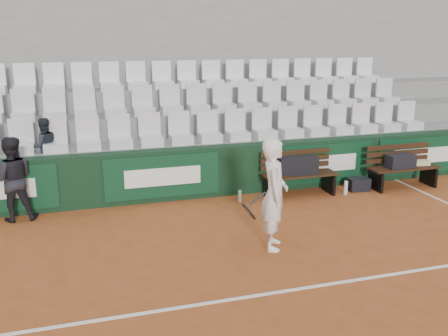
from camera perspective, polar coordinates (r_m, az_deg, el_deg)
ground at (r=6.34m, az=1.17°, el=-14.77°), size 80.00×80.00×0.00m
court_baseline at (r=6.34m, az=1.17°, el=-14.74°), size 18.00×0.06×0.01m
back_barrier at (r=9.75m, az=-5.62°, el=-0.69°), size 18.00×0.34×1.00m
grandstand_tier_front at (r=10.34m, az=-6.68°, el=0.21°), size 18.00×0.95×1.00m
grandstand_tier_mid at (r=11.20m, az=-7.58°, el=2.53°), size 18.00×0.95×1.45m
grandstand_tier_back at (r=12.07m, az=-8.35°, el=4.53°), size 18.00×0.95×1.90m
grandstand_rear_wall at (r=12.52m, az=-9.01°, el=10.66°), size 18.00×0.30×4.40m
seat_row_front at (r=9.99m, az=-6.64°, el=4.47°), size 11.90×0.44×0.63m
seat_row_mid at (r=10.85m, az=-7.62°, el=7.70°), size 11.90×0.44×0.63m
seat_row_back at (r=11.73m, az=-8.46°, el=10.45°), size 11.90×0.44×0.63m
bench_left at (r=10.10m, az=8.62°, el=-1.86°), size 1.50×0.56×0.45m
bench_right at (r=11.14m, az=19.73°, el=-0.98°), size 1.50×0.56×0.45m
sports_bag_left at (r=10.01m, az=8.40°, el=0.31°), size 0.81×0.42×0.33m
sports_bag_right at (r=10.96m, az=19.55°, el=0.75°), size 0.60×0.29×0.27m
towel at (r=11.37m, az=21.56°, el=0.58°), size 0.35×0.28×0.09m
sports_bag_ground at (r=10.68m, az=15.13°, el=-1.81°), size 0.44×0.29×0.26m
water_bottle_near at (r=9.63m, az=1.83°, el=-3.23°), size 0.07×0.07×0.23m
water_bottle_far at (r=10.35m, az=13.74°, el=-2.22°), size 0.08×0.08×0.28m
tennis_player at (r=7.45m, az=5.74°, el=-3.04°), size 0.79×0.72×1.69m
ball_kid at (r=9.27m, az=-23.03°, el=-1.18°), size 0.75×0.60×1.48m
spectator_c at (r=9.88m, az=-20.09°, el=4.86°), size 0.63×0.55×1.09m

